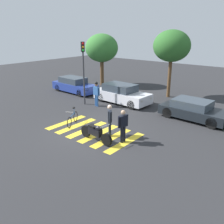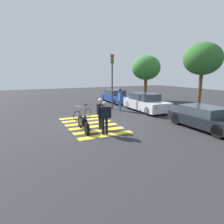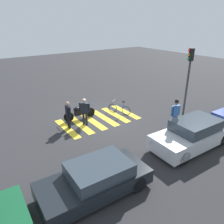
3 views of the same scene
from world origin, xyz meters
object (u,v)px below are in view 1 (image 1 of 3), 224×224
object	(u,v)px
car_black_suv	(194,110)
police_motorcycle	(96,133)
traffic_light_pole	(83,64)
officer_on_foot	(110,118)
pedestrian_bystander	(96,92)
officer_by_motorcycle	(123,124)
car_white_van	(122,94)
car_blue_hatchback	(74,85)
leaning_bicycle	(73,119)

from	to	relation	value
car_black_suv	police_motorcycle	bearing A→B (deg)	-112.28
traffic_light_pole	officer_on_foot	bearing A→B (deg)	-32.07
officer_on_foot	pedestrian_bystander	xyz separation A→B (m)	(-4.18, 3.48, 0.08)
officer_by_motorcycle	car_white_van	distance (m)	7.02
police_motorcycle	car_blue_hatchback	xyz separation A→B (m)	(-8.51, 6.30, 0.19)
police_motorcycle	officer_by_motorcycle	bearing A→B (deg)	34.62
officer_by_motorcycle	car_black_suv	size ratio (longest dim) A/B	0.40
leaning_bicycle	car_white_van	world-z (taller)	car_white_van
pedestrian_bystander	car_white_van	bearing A→B (deg)	64.74
police_motorcycle	car_black_suv	world-z (taller)	car_black_suv
car_black_suv	car_blue_hatchback	bearing A→B (deg)	179.99
car_white_van	traffic_light_pole	bearing A→B (deg)	-132.48
officer_by_motorcycle	car_black_suv	xyz separation A→B (m)	(1.45, 5.52, -0.37)
car_black_suv	traffic_light_pole	xyz separation A→B (m)	(-7.67, -2.07, 2.46)
leaning_bicycle	officer_on_foot	distance (m)	2.85
officer_by_motorcycle	car_blue_hatchback	world-z (taller)	officer_by_motorcycle
car_blue_hatchback	traffic_light_pole	bearing A→B (deg)	-31.23
pedestrian_bystander	car_blue_hatchback	xyz separation A→B (m)	(-4.46, 1.86, -0.43)
police_motorcycle	leaning_bicycle	size ratio (longest dim) A/B	1.42
officer_by_motorcycle	car_blue_hatchback	xyz separation A→B (m)	(-9.65, 5.52, -0.33)
leaning_bicycle	pedestrian_bystander	bearing A→B (deg)	111.07
police_motorcycle	car_white_van	size ratio (longest dim) A/B	0.48
pedestrian_bystander	car_black_suv	xyz separation A→B (m)	(6.63, 1.86, -0.47)
leaning_bicycle	car_black_suv	size ratio (longest dim) A/B	0.36
car_white_van	leaning_bicycle	bearing A→B (deg)	-84.74
car_blue_hatchback	traffic_light_pole	xyz separation A→B (m)	(3.42, -2.08, 2.42)
police_motorcycle	officer_on_foot	bearing A→B (deg)	82.37
officer_on_foot	car_black_suv	xyz separation A→B (m)	(2.45, 5.34, -0.39)
traffic_light_pole	car_blue_hatchback	bearing A→B (deg)	148.77
leaning_bicycle	pedestrian_bystander	xyz separation A→B (m)	(-1.40, 3.63, 0.71)
officer_on_foot	police_motorcycle	bearing A→B (deg)	-97.63
officer_by_motorcycle	car_black_suv	distance (m)	5.72
officer_on_foot	car_white_van	size ratio (longest dim) A/B	0.38
officer_on_foot	car_black_suv	distance (m)	5.89
car_blue_hatchback	car_white_van	size ratio (longest dim) A/B	1.00
officer_on_foot	pedestrian_bystander	size ratio (longest dim) A/B	0.94
leaning_bicycle	officer_on_foot	size ratio (longest dim) A/B	0.88
pedestrian_bystander	traffic_light_pole	distance (m)	2.26
car_white_van	police_motorcycle	bearing A→B (deg)	-63.49
leaning_bicycle	car_blue_hatchback	size ratio (longest dim) A/B	0.34
pedestrian_bystander	police_motorcycle	bearing A→B (deg)	-47.65
police_motorcycle	car_black_suv	size ratio (longest dim) A/B	0.51
police_motorcycle	car_blue_hatchback	bearing A→B (deg)	143.47
car_white_van	car_blue_hatchback	bearing A→B (deg)	-179.69
police_motorcycle	leaning_bicycle	world-z (taller)	police_motorcycle
car_white_van	car_black_suv	bearing A→B (deg)	-0.31
police_motorcycle	leaning_bicycle	bearing A→B (deg)	162.99
officer_by_motorcycle	police_motorcycle	bearing A→B (deg)	-145.38
officer_on_foot	traffic_light_pole	size ratio (longest dim) A/B	0.38
pedestrian_bystander	car_blue_hatchback	world-z (taller)	pedestrian_bystander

